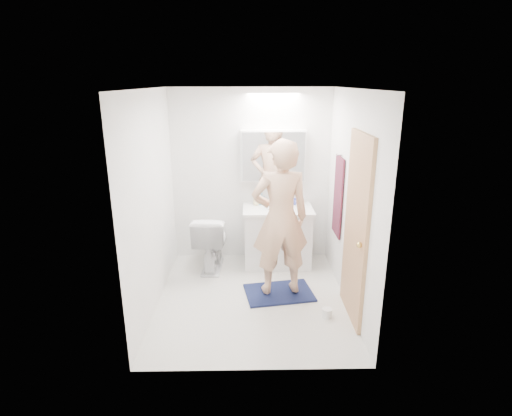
{
  "coord_description": "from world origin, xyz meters",
  "views": [
    {
      "loc": [
        -0.04,
        -4.26,
        2.48
      ],
      "look_at": [
        0.05,
        0.25,
        1.05
      ],
      "focal_mm": 28.35,
      "sensor_mm": 36.0,
      "label": 1
    }
  ],
  "objects_px": {
    "toilet": "(211,241)",
    "soap_bottle_a": "(256,197)",
    "vanity_cabinet": "(277,238)",
    "soap_bottle_b": "(262,199)",
    "toothbrush_cup": "(294,202)",
    "toilet_paper_roll": "(327,313)",
    "person": "(280,219)",
    "medicine_cabinet": "(273,156)"
  },
  "relations": [
    {
      "from": "vanity_cabinet",
      "to": "toilet",
      "type": "bearing_deg",
      "value": -172.82
    },
    {
      "from": "person",
      "to": "soap_bottle_b",
      "type": "relative_size",
      "value": 11.3
    },
    {
      "from": "toilet",
      "to": "soap_bottle_a",
      "type": "bearing_deg",
      "value": -153.76
    },
    {
      "from": "soap_bottle_a",
      "to": "toothbrush_cup",
      "type": "relative_size",
      "value": 2.52
    },
    {
      "from": "medicine_cabinet",
      "to": "person",
      "type": "bearing_deg",
      "value": -88.56
    },
    {
      "from": "toilet",
      "to": "person",
      "type": "bearing_deg",
      "value": 142.8
    },
    {
      "from": "soap_bottle_a",
      "to": "soap_bottle_b",
      "type": "relative_size",
      "value": 1.43
    },
    {
      "from": "vanity_cabinet",
      "to": "toilet",
      "type": "height_order",
      "value": "vanity_cabinet"
    },
    {
      "from": "medicine_cabinet",
      "to": "soap_bottle_b",
      "type": "bearing_deg",
      "value": -168.81
    },
    {
      "from": "person",
      "to": "toilet_paper_roll",
      "type": "height_order",
      "value": "person"
    },
    {
      "from": "toilet",
      "to": "person",
      "type": "height_order",
      "value": "person"
    },
    {
      "from": "toilet_paper_roll",
      "to": "soap_bottle_b",
      "type": "bearing_deg",
      "value": 113.19
    },
    {
      "from": "toilet",
      "to": "toothbrush_cup",
      "type": "distance_m",
      "value": 1.27
    },
    {
      "from": "person",
      "to": "medicine_cabinet",
      "type": "bearing_deg",
      "value": -97.94
    },
    {
      "from": "soap_bottle_a",
      "to": "toilet_paper_roll",
      "type": "height_order",
      "value": "soap_bottle_a"
    },
    {
      "from": "medicine_cabinet",
      "to": "toothbrush_cup",
      "type": "bearing_deg",
      "value": -9.51
    },
    {
      "from": "vanity_cabinet",
      "to": "soap_bottle_b",
      "type": "xyz_separation_m",
      "value": [
        -0.21,
        0.18,
        0.51
      ]
    },
    {
      "from": "vanity_cabinet",
      "to": "toilet_paper_roll",
      "type": "distance_m",
      "value": 1.49
    },
    {
      "from": "soap_bottle_a",
      "to": "vanity_cabinet",
      "type": "bearing_deg",
      "value": -27.3
    },
    {
      "from": "medicine_cabinet",
      "to": "toilet",
      "type": "height_order",
      "value": "medicine_cabinet"
    },
    {
      "from": "vanity_cabinet",
      "to": "medicine_cabinet",
      "type": "xyz_separation_m",
      "value": [
        -0.06,
        0.21,
        1.11
      ]
    },
    {
      "from": "toilet",
      "to": "person",
      "type": "xyz_separation_m",
      "value": [
        0.88,
        -0.75,
        0.58
      ]
    },
    {
      "from": "vanity_cabinet",
      "to": "toothbrush_cup",
      "type": "xyz_separation_m",
      "value": [
        0.24,
        0.16,
        0.47
      ]
    },
    {
      "from": "toilet",
      "to": "soap_bottle_b",
      "type": "xyz_separation_m",
      "value": [
        0.7,
        0.3,
        0.51
      ]
    },
    {
      "from": "soap_bottle_b",
      "to": "toothbrush_cup",
      "type": "height_order",
      "value": "soap_bottle_b"
    },
    {
      "from": "person",
      "to": "soap_bottle_a",
      "type": "height_order",
      "value": "person"
    },
    {
      "from": "toilet_paper_roll",
      "to": "toilet",
      "type": "bearing_deg",
      "value": 137.24
    },
    {
      "from": "toilet",
      "to": "toothbrush_cup",
      "type": "height_order",
      "value": "toothbrush_cup"
    },
    {
      "from": "soap_bottle_a",
      "to": "toothbrush_cup",
      "type": "bearing_deg",
      "value": 1.09
    },
    {
      "from": "toilet",
      "to": "soap_bottle_b",
      "type": "bearing_deg",
      "value": -153.96
    },
    {
      "from": "person",
      "to": "toothbrush_cup",
      "type": "bearing_deg",
      "value": -114.29
    },
    {
      "from": "soap_bottle_b",
      "to": "toilet",
      "type": "bearing_deg",
      "value": -157.11
    },
    {
      "from": "medicine_cabinet",
      "to": "soap_bottle_a",
      "type": "relative_size",
      "value": 3.79
    },
    {
      "from": "toothbrush_cup",
      "to": "person",
      "type": "bearing_deg",
      "value": -104.91
    },
    {
      "from": "person",
      "to": "vanity_cabinet",
      "type": "bearing_deg",
      "value": -101.71
    },
    {
      "from": "toilet",
      "to": "soap_bottle_a",
      "type": "xyz_separation_m",
      "value": [
        0.62,
        0.27,
        0.55
      ]
    },
    {
      "from": "soap_bottle_a",
      "to": "toilet_paper_roll",
      "type": "xyz_separation_m",
      "value": [
        0.74,
        -1.53,
        -0.89
      ]
    },
    {
      "from": "soap_bottle_a",
      "to": "toothbrush_cup",
      "type": "xyz_separation_m",
      "value": [
        0.53,
        0.01,
        -0.07
      ]
    },
    {
      "from": "soap_bottle_a",
      "to": "soap_bottle_b",
      "type": "xyz_separation_m",
      "value": [
        0.08,
        0.03,
        -0.03
      ]
    },
    {
      "from": "vanity_cabinet",
      "to": "toothbrush_cup",
      "type": "bearing_deg",
      "value": 34.06
    },
    {
      "from": "soap_bottle_a",
      "to": "toilet_paper_roll",
      "type": "relative_size",
      "value": 2.11
    },
    {
      "from": "person",
      "to": "toilet_paper_roll",
      "type": "relative_size",
      "value": 16.7
    }
  ]
}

